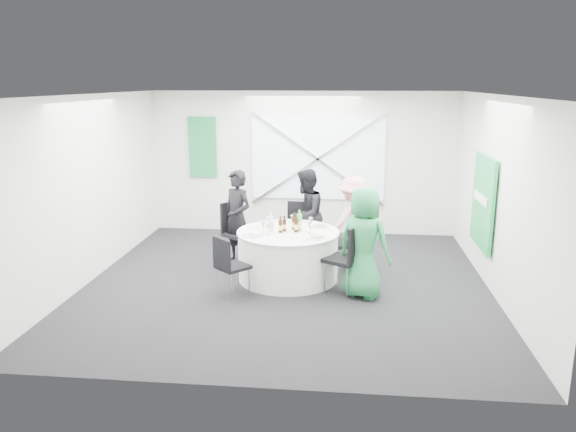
# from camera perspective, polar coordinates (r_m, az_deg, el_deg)

# --- Properties ---
(floor) EXTENTS (6.00, 6.00, 0.00)m
(floor) POSITION_cam_1_polar(r_m,az_deg,el_deg) (8.58, -0.14, -6.82)
(floor) COLOR black
(floor) RESTS_ON ground
(ceiling) EXTENTS (6.00, 6.00, 0.00)m
(ceiling) POSITION_cam_1_polar(r_m,az_deg,el_deg) (8.04, -0.15, 12.23)
(ceiling) COLOR white
(ceiling) RESTS_ON wall_back
(wall_back) EXTENTS (6.00, 0.00, 6.00)m
(wall_back) POSITION_cam_1_polar(r_m,az_deg,el_deg) (11.14, 1.50, 5.38)
(wall_back) COLOR silver
(wall_back) RESTS_ON floor
(wall_front) EXTENTS (6.00, 0.00, 6.00)m
(wall_front) POSITION_cam_1_polar(r_m,az_deg,el_deg) (5.31, -3.60, -3.90)
(wall_front) COLOR silver
(wall_front) RESTS_ON floor
(wall_left) EXTENTS (0.00, 6.00, 6.00)m
(wall_left) POSITION_cam_1_polar(r_m,az_deg,el_deg) (9.01, -19.49, 2.64)
(wall_left) COLOR silver
(wall_left) RESTS_ON floor
(wall_right) EXTENTS (0.00, 6.00, 6.00)m
(wall_right) POSITION_cam_1_polar(r_m,az_deg,el_deg) (8.43, 20.60, 1.83)
(wall_right) COLOR silver
(wall_right) RESTS_ON floor
(window_panel) EXTENTS (2.60, 0.03, 1.60)m
(window_panel) POSITION_cam_1_polar(r_m,az_deg,el_deg) (11.07, 3.05, 5.84)
(window_panel) COLOR silver
(window_panel) RESTS_ON wall_back
(window_brace_a) EXTENTS (2.63, 0.05, 1.84)m
(window_brace_a) POSITION_cam_1_polar(r_m,az_deg,el_deg) (11.03, 3.03, 5.81)
(window_brace_a) COLOR silver
(window_brace_a) RESTS_ON window_panel
(window_brace_b) EXTENTS (2.63, 0.05, 1.84)m
(window_brace_b) POSITION_cam_1_polar(r_m,az_deg,el_deg) (11.03, 3.03, 5.81)
(window_brace_b) COLOR silver
(window_brace_b) RESTS_ON window_panel
(green_banner) EXTENTS (0.55, 0.04, 1.20)m
(green_banner) POSITION_cam_1_polar(r_m,az_deg,el_deg) (11.38, -8.67, 6.93)
(green_banner) COLOR #146835
(green_banner) RESTS_ON wall_back
(green_sign) EXTENTS (0.05, 1.20, 1.40)m
(green_sign) POSITION_cam_1_polar(r_m,az_deg,el_deg) (9.02, 19.20, 1.37)
(green_sign) COLOR green
(green_sign) RESTS_ON wall_right
(banquet_table) EXTENTS (1.56, 1.56, 0.76)m
(banquet_table) POSITION_cam_1_polar(r_m,az_deg,el_deg) (8.64, -0.00, -4.00)
(banquet_table) COLOR silver
(banquet_table) RESTS_ON floor
(chair_back) EXTENTS (0.47, 0.48, 0.97)m
(chair_back) POSITION_cam_1_polar(r_m,az_deg,el_deg) (9.61, 1.06, -1.00)
(chair_back) COLOR black
(chair_back) RESTS_ON floor
(chair_back_left) EXTENTS (0.65, 0.65, 1.02)m
(chair_back_left) POSITION_cam_1_polar(r_m,az_deg,el_deg) (9.43, -5.28, -1.14)
(chair_back_left) COLOR black
(chair_back_left) RESTS_ON floor
(chair_back_right) EXTENTS (0.59, 0.58, 0.95)m
(chair_back_right) POSITION_cam_1_polar(r_m,az_deg,el_deg) (9.02, 6.24, -2.14)
(chair_back_right) COLOR black
(chair_back_right) RESTS_ON floor
(chair_front_right) EXTENTS (0.64, 0.63, 1.02)m
(chair_front_right) POSITION_cam_1_polar(r_m,az_deg,el_deg) (8.02, 6.18, -3.84)
(chair_front_right) COLOR black
(chair_front_right) RESTS_ON floor
(chair_front_left) EXTENTS (0.56, 0.56, 0.88)m
(chair_front_left) POSITION_cam_1_polar(r_m,az_deg,el_deg) (7.94, -6.09, -4.69)
(chair_front_left) COLOR black
(chair_front_left) RESTS_ON floor
(person_man_back_left) EXTENTS (0.69, 0.64, 1.58)m
(person_man_back_left) POSITION_cam_1_polar(r_m,az_deg,el_deg) (9.27, -5.19, -0.18)
(person_man_back_left) COLOR black
(person_man_back_left) RESTS_ON floor
(person_man_back) EXTENTS (0.54, 0.82, 1.55)m
(person_man_back) POSITION_cam_1_polar(r_m,az_deg,el_deg) (9.53, 1.82, 0.15)
(person_man_back) COLOR black
(person_man_back) RESTS_ON floor
(person_woman_pink) EXTENTS (1.07, 0.91, 1.52)m
(person_woman_pink) POSITION_cam_1_polar(r_m,az_deg,el_deg) (9.11, 6.67, -0.69)
(person_woman_pink) COLOR #DA8D8D
(person_woman_pink) RESTS_ON floor
(person_woman_green) EXTENTS (0.92, 0.81, 1.59)m
(person_woman_green) POSITION_cam_1_polar(r_m,az_deg,el_deg) (7.90, 7.71, -2.69)
(person_woman_green) COLOR #248747
(person_woman_green) RESTS_ON floor
(plate_back) EXTENTS (0.27, 0.27, 0.01)m
(plate_back) POSITION_cam_1_polar(r_m,az_deg,el_deg) (9.10, 0.83, -0.55)
(plate_back) COLOR silver
(plate_back) RESTS_ON banquet_table
(plate_back_left) EXTENTS (0.25, 0.25, 0.01)m
(plate_back_left) POSITION_cam_1_polar(r_m,az_deg,el_deg) (8.80, -2.99, -1.07)
(plate_back_left) COLOR silver
(plate_back_left) RESTS_ON banquet_table
(plate_back_right) EXTENTS (0.27, 0.27, 0.04)m
(plate_back_right) POSITION_cam_1_polar(r_m,az_deg,el_deg) (8.79, 3.31, -1.03)
(plate_back_right) COLOR silver
(plate_back_right) RESTS_ON banquet_table
(plate_front_right) EXTENTS (0.28, 0.28, 0.04)m
(plate_front_right) POSITION_cam_1_polar(r_m,az_deg,el_deg) (8.18, 2.94, -2.15)
(plate_front_right) COLOR silver
(plate_front_right) RESTS_ON banquet_table
(plate_front_left) EXTENTS (0.27, 0.27, 0.01)m
(plate_front_left) POSITION_cam_1_polar(r_m,az_deg,el_deg) (8.29, -3.67, -2.00)
(plate_front_left) COLOR silver
(plate_front_left) RESTS_ON banquet_table
(napkin) EXTENTS (0.21, 0.21, 0.05)m
(napkin) POSITION_cam_1_polar(r_m,az_deg,el_deg) (8.25, -3.22, -1.84)
(napkin) COLOR silver
(napkin) RESTS_ON plate_front_left
(beer_bottle_a) EXTENTS (0.06, 0.06, 0.25)m
(beer_bottle_a) POSITION_cam_1_polar(r_m,az_deg,el_deg) (8.51, -0.36, -0.95)
(beer_bottle_a) COLOR #3B1E0A
(beer_bottle_a) RESTS_ON banquet_table
(beer_bottle_b) EXTENTS (0.06, 0.06, 0.26)m
(beer_bottle_b) POSITION_cam_1_polar(r_m,az_deg,el_deg) (8.61, 0.59, -0.74)
(beer_bottle_b) COLOR #3B1E0A
(beer_bottle_b) RESTS_ON banquet_table
(beer_bottle_c) EXTENTS (0.06, 0.06, 0.27)m
(beer_bottle_c) POSITION_cam_1_polar(r_m,az_deg,el_deg) (8.46, 0.82, -0.97)
(beer_bottle_c) COLOR #3B1E0A
(beer_bottle_c) RESTS_ON banquet_table
(beer_bottle_d) EXTENTS (0.06, 0.06, 0.26)m
(beer_bottle_d) POSITION_cam_1_polar(r_m,az_deg,el_deg) (8.44, -0.77, -1.06)
(beer_bottle_d) COLOR #3B1E0A
(beer_bottle_d) RESTS_ON banquet_table
(green_water_bottle) EXTENTS (0.08, 0.08, 0.33)m
(green_water_bottle) POSITION_cam_1_polar(r_m,az_deg,el_deg) (8.52, 1.17, -0.68)
(green_water_bottle) COLOR green
(green_water_bottle) RESTS_ON banquet_table
(clear_water_bottle) EXTENTS (0.08, 0.08, 0.30)m
(clear_water_bottle) POSITION_cam_1_polar(r_m,az_deg,el_deg) (8.50, -1.73, -0.82)
(clear_water_bottle) COLOR white
(clear_water_bottle) RESTS_ON banquet_table
(wine_glass_a) EXTENTS (0.07, 0.07, 0.17)m
(wine_glass_a) POSITION_cam_1_polar(r_m,az_deg,el_deg) (8.73, -2.13, -0.37)
(wine_glass_a) COLOR white
(wine_glass_a) RESTS_ON banquet_table
(wine_glass_b) EXTENTS (0.07, 0.07, 0.17)m
(wine_glass_b) POSITION_cam_1_polar(r_m,az_deg,el_deg) (8.83, 0.44, -0.21)
(wine_glass_b) COLOR white
(wine_glass_b) RESTS_ON banquet_table
(wine_glass_c) EXTENTS (0.07, 0.07, 0.17)m
(wine_glass_c) POSITION_cam_1_polar(r_m,az_deg,el_deg) (8.70, 2.32, -0.42)
(wine_glass_c) COLOR white
(wine_glass_c) RESTS_ON banquet_table
(wine_glass_d) EXTENTS (0.07, 0.07, 0.17)m
(wine_glass_d) POSITION_cam_1_polar(r_m,az_deg,el_deg) (8.34, -2.02, -1.04)
(wine_glass_d) COLOR white
(wine_glass_d) RESTS_ON banquet_table
(wine_glass_e) EXTENTS (0.07, 0.07, 0.17)m
(wine_glass_e) POSITION_cam_1_polar(r_m,az_deg,el_deg) (8.40, 2.20, -0.94)
(wine_glass_e) COLOR white
(wine_glass_e) RESTS_ON banquet_table
(wine_glass_f) EXTENTS (0.07, 0.07, 0.17)m
(wine_glass_f) POSITION_cam_1_polar(r_m,az_deg,el_deg) (8.47, -2.54, -0.83)
(wine_glass_f) COLOR white
(wine_glass_f) RESTS_ON banquet_table
(wine_glass_g) EXTENTS (0.07, 0.07, 0.17)m
(wine_glass_g) POSITION_cam_1_polar(r_m,az_deg,el_deg) (8.85, -0.48, -0.18)
(wine_glass_g) COLOR white
(wine_glass_g) RESTS_ON banquet_table
(fork_a) EXTENTS (0.09, 0.14, 0.01)m
(fork_a) POSITION_cam_1_polar(r_m,az_deg,el_deg) (8.99, -2.17, -0.77)
(fork_a) COLOR silver
(fork_a) RESTS_ON banquet_table
(knife_a) EXTENTS (0.09, 0.14, 0.01)m
(knife_a) POSITION_cam_1_polar(r_m,az_deg,el_deg) (8.72, -3.61, -1.24)
(knife_a) COLOR silver
(knife_a) RESTS_ON banquet_table
(fork_b) EXTENTS (0.11, 0.12, 0.01)m
(fork_b) POSITION_cam_1_polar(r_m,az_deg,el_deg) (8.04, 1.76, -2.52)
(fork_b) COLOR silver
(fork_b) RESTS_ON banquet_table
(knife_b) EXTENTS (0.11, 0.13, 0.01)m
(knife_b) POSITION_cam_1_polar(r_m,az_deg,el_deg) (8.29, 3.51, -2.03)
(knife_b) COLOR silver
(knife_b) RESTS_ON banquet_table
(fork_c) EXTENTS (0.15, 0.02, 0.01)m
(fork_c) POSITION_cam_1_polar(r_m,az_deg,el_deg) (9.03, 1.65, -0.69)
(fork_c) COLOR silver
(fork_c) RESTS_ON banquet_table
(knife_c) EXTENTS (0.15, 0.02, 0.01)m
(knife_c) POSITION_cam_1_polar(r_m,az_deg,el_deg) (9.07, -0.90, -0.62)
(knife_c) COLOR silver
(knife_c) RESTS_ON banquet_table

